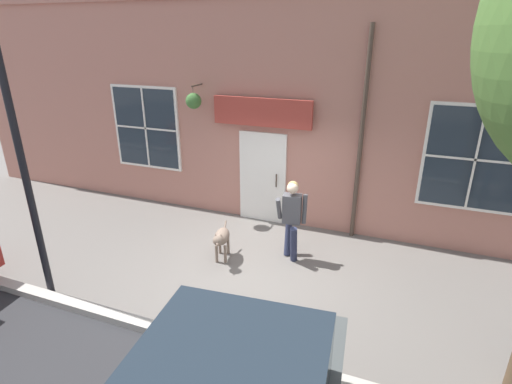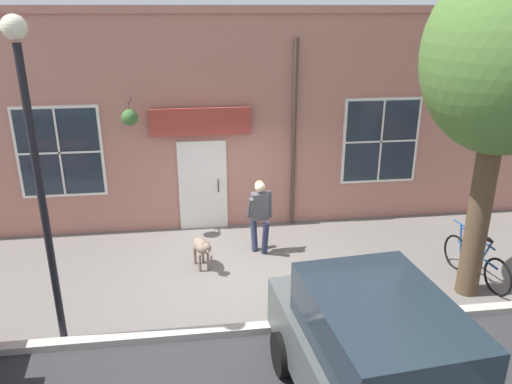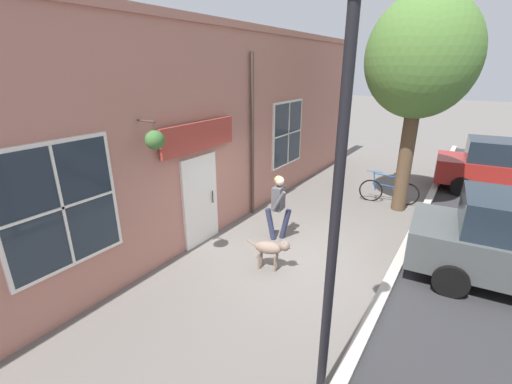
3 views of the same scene
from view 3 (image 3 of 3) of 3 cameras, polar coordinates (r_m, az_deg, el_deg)
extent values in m
plane|color=#66605B|center=(7.81, 6.70, -10.34)|extent=(90.00, 90.00, 0.00)
cube|color=#B2ADA3|center=(7.27, 21.34, -13.70)|extent=(0.20, 28.00, 0.12)
cube|color=#B27566|center=(8.18, -7.62, 9.01)|extent=(0.30, 18.00, 4.77)
cube|color=#B27566|center=(8.08, -8.51, 26.41)|extent=(0.42, 18.00, 0.16)
cube|color=white|center=(7.97, -9.34, -1.41)|extent=(0.10, 1.10, 2.10)
cube|color=#232D38|center=(7.97, -9.16, -1.78)|extent=(0.03, 0.90, 1.90)
cylinder|color=#47382D|center=(8.16, -7.23, -0.78)|extent=(0.03, 0.03, 0.30)
cube|color=#AD3D33|center=(7.49, -9.41, 9.17)|extent=(0.08, 2.20, 0.60)
cylinder|color=#47382D|center=(9.21, -0.61, 8.92)|extent=(0.09, 0.09, 4.29)
cylinder|color=#47382D|center=(6.33, -17.87, 11.18)|extent=(0.44, 0.04, 0.04)
cylinder|color=#47382D|center=(6.22, -16.62, 9.47)|extent=(0.01, 0.01, 0.34)
cone|color=#2D2823|center=(6.26, -16.42, 7.50)|extent=(0.32, 0.32, 0.18)
sphere|color=#3D6B33|center=(6.24, -16.50, 8.30)|extent=(0.34, 0.34, 0.34)
cube|color=white|center=(5.95, -29.77, -2.20)|extent=(0.08, 1.82, 2.02)
cube|color=#232D38|center=(5.93, -29.63, -2.26)|extent=(0.03, 1.70, 1.90)
cube|color=white|center=(5.91, -29.54, -2.31)|extent=(0.04, 0.04, 1.90)
cube|color=white|center=(5.91, -29.54, -2.31)|extent=(0.04, 1.70, 0.04)
cube|color=white|center=(11.03, 5.21, 9.68)|extent=(0.08, 1.82, 2.02)
cube|color=#232D38|center=(11.01, 5.35, 9.66)|extent=(0.03, 1.70, 1.90)
cube|color=white|center=(11.01, 5.44, 9.65)|extent=(0.04, 0.04, 1.90)
cube|color=white|center=(11.01, 5.44, 9.65)|extent=(0.04, 1.70, 0.04)
cylinder|color=#282D47|center=(8.29, 4.88, -5.32)|extent=(0.30, 0.16, 0.78)
cylinder|color=#282D47|center=(8.26, 2.43, -5.35)|extent=(0.30, 0.16, 0.78)
cube|color=#4C4C51|center=(8.01, 3.77, -1.02)|extent=(0.26, 0.36, 0.56)
sphere|color=beige|center=(7.86, 3.97, 1.85)|extent=(0.21, 0.21, 0.21)
sphere|color=tan|center=(7.86, 3.77, 2.03)|extent=(0.20, 0.20, 0.20)
cylinder|color=#4C4C51|center=(8.22, 4.13, -0.44)|extent=(0.17, 0.10, 0.57)
cylinder|color=#4C4C51|center=(7.77, 3.79, -1.54)|extent=(0.34, 0.12, 0.52)
ellipsoid|color=#7F6B5B|center=(7.07, 2.06, -9.25)|extent=(0.62, 0.42, 0.25)
cylinder|color=#7F6B5B|center=(7.25, 3.53, -11.14)|extent=(0.06, 0.06, 0.36)
cylinder|color=#7F6B5B|center=(7.11, 3.18, -11.82)|extent=(0.06, 0.06, 0.36)
cylinder|color=#7F6B5B|center=(7.33, 0.91, -10.74)|extent=(0.06, 0.06, 0.36)
cylinder|color=#7F6B5B|center=(7.19, 0.51, -11.40)|extent=(0.06, 0.06, 0.36)
sphere|color=#7F6B5B|center=(6.95, 4.82, -8.94)|extent=(0.21, 0.21, 0.21)
cone|color=#7F6B5B|center=(6.94, 5.71, -9.21)|extent=(0.12, 0.11, 0.09)
cone|color=#7F6B5B|center=(6.95, 4.86, -8.03)|extent=(0.06, 0.06, 0.07)
cone|color=#7F6B5B|center=(6.86, 4.66, -8.41)|extent=(0.06, 0.06, 0.07)
cylinder|color=#7F6B5B|center=(7.14, -0.77, -8.46)|extent=(0.21, 0.09, 0.14)
cylinder|color=brown|center=(10.45, 23.70, 5.50)|extent=(0.39, 0.39, 3.20)
ellipsoid|color=#4C7533|center=(10.19, 25.84, 19.63)|extent=(2.79, 2.52, 3.07)
sphere|color=#4C7533|center=(10.32, 26.91, 16.70)|extent=(1.61, 1.61, 1.61)
torus|color=black|center=(11.18, 18.58, 0.23)|extent=(0.70, 0.14, 0.70)
torus|color=black|center=(11.25, 23.85, -0.35)|extent=(0.70, 0.14, 0.70)
cylinder|color=#1E4C8C|center=(11.14, 21.35, 0.90)|extent=(0.96, 0.29, 0.16)
cylinder|color=#1E4C8C|center=(11.12, 22.37, 1.48)|extent=(0.21, 0.09, 0.48)
cylinder|color=#1E4C8C|center=(11.05, 21.30, 2.50)|extent=(0.81, 0.25, 0.13)
cylinder|color=#1E4C8C|center=(11.08, 19.16, 1.74)|extent=(0.13, 0.07, 0.58)
cylinder|color=#1E4C8C|center=(11.00, 19.15, 3.24)|extent=(0.46, 0.09, 0.03)
ellipsoid|color=black|center=(11.04, 22.55, 2.76)|extent=(0.26, 0.16, 0.09)
cylinder|color=black|center=(8.85, 29.66, -6.92)|extent=(0.63, 0.23, 0.62)
cylinder|color=black|center=(7.29, 29.69, -12.70)|extent=(0.63, 0.23, 0.62)
cube|color=maroon|center=(13.74, 36.67, 2.41)|extent=(4.44, 2.14, 0.76)
cube|color=#1E2833|center=(13.55, 36.41, 5.46)|extent=(2.37, 1.74, 0.68)
cylinder|color=black|center=(14.52, 30.82, 2.79)|extent=(0.63, 0.23, 0.62)
cylinder|color=black|center=(12.83, 30.99, 0.76)|extent=(0.63, 0.23, 0.62)
cylinder|color=black|center=(3.68, 12.75, -7.95)|extent=(0.11, 0.11, 4.48)
camera|label=1|loc=(8.86, 54.73, 13.16)|focal=28.00mm
camera|label=2|loc=(7.81, 84.13, 9.70)|focal=35.00mm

